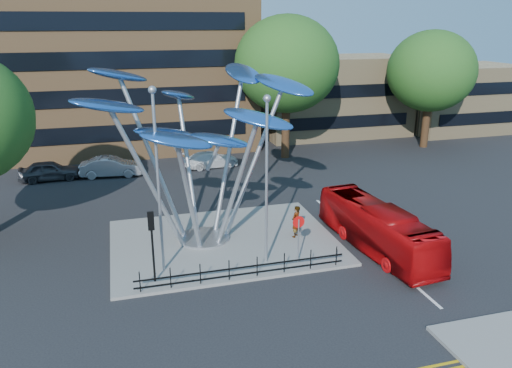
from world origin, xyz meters
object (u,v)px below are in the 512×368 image
object	(u,v)px
street_lamp_left	(157,166)
parked_car_mid	(111,167)
tree_right	(287,64)
traffic_light_island	(152,232)
red_bus	(377,228)
leaf_sculpture	(198,117)
tree_far	(431,71)
street_lamp_right	(267,166)
parked_car_left	(49,171)
no_entry_sign_island	(298,231)
parked_car_right	(211,159)
pedestrian	(296,221)

from	to	relation	value
street_lamp_left	parked_car_mid	world-z (taller)	street_lamp_left
tree_right	traffic_light_island	size ratio (longest dim) A/B	3.54
street_lamp_left	red_bus	xyz separation A→B (m)	(11.10, -0.45, -4.11)
leaf_sculpture	tree_far	bearing A→B (deg)	32.48
leaf_sculpture	traffic_light_island	distance (m)	6.65
street_lamp_right	street_lamp_left	bearing A→B (deg)	174.29
traffic_light_island	parked_car_mid	distance (m)	18.03
street_lamp_left	red_bus	world-z (taller)	street_lamp_left
tree_far	parked_car_left	distance (m)	33.97
no_entry_sign_island	red_bus	size ratio (longest dim) A/B	0.27
tree_far	street_lamp_left	size ratio (longest dim) A/B	1.23
parked_car_mid	parked_car_right	bearing A→B (deg)	-81.64
tree_far	parked_car_right	distance (m)	21.87
leaf_sculpture	pedestrian	size ratio (longest dim) A/B	7.00
leaf_sculpture	street_lamp_right	distance (m)	4.83
red_bus	parked_car_mid	bearing A→B (deg)	122.57
parked_car_right	street_lamp_left	bearing A→B (deg)	153.53
street_lamp_left	street_lamp_right	distance (m)	5.03
leaf_sculpture	parked_car_mid	world-z (taller)	leaf_sculpture
street_lamp_left	traffic_light_island	bearing A→B (deg)	-116.57
street_lamp_left	traffic_light_island	size ratio (longest dim) A/B	2.57
parked_car_left	parked_car_mid	distance (m)	4.51
no_entry_sign_island	parked_car_mid	bearing A→B (deg)	116.37
no_entry_sign_island	red_bus	distance (m)	4.67
parked_car_mid	parked_car_right	distance (m)	7.99
tree_far	no_entry_sign_island	xyz separation A→B (m)	(-20.00, -19.48, -5.29)
tree_right	tree_far	bearing A→B (deg)	0.00
street_lamp_right	parked_car_left	xyz separation A→B (m)	(-11.84, 17.56, -4.35)
street_lamp_right	traffic_light_island	xyz separation A→B (m)	(-5.50, -0.50, -2.48)
street_lamp_left	no_entry_sign_island	xyz separation A→B (m)	(6.50, -0.98, -3.54)
red_bus	parked_car_mid	world-z (taller)	red_bus
traffic_light_island	parked_car_right	distance (m)	19.34
leaf_sculpture	traffic_light_island	xyz separation A→B (m)	(-2.93, -4.18, -4.26)
street_lamp_left	no_entry_sign_island	bearing A→B (deg)	-8.61
pedestrian	parked_car_left	bearing A→B (deg)	-86.75
street_lamp_right	parked_car_mid	bearing A→B (deg)	112.94
leaf_sculpture	parked_car_right	distance (m)	15.70
red_bus	parked_car_left	distance (m)	25.07
leaf_sculpture	parked_car_mid	xyz separation A→B (m)	(-4.77, 13.66, -6.10)
tree_right	street_lamp_left	size ratio (longest dim) A/B	1.38
tree_far	red_bus	xyz separation A→B (m)	(-15.40, -18.95, -5.86)
street_lamp_left	pedestrian	world-z (taller)	street_lamp_left
pedestrian	parked_car_mid	distance (m)	17.84
tree_right	pedestrian	world-z (taller)	tree_right
no_entry_sign_island	parked_car_right	xyz separation A→B (m)	(-0.86, 18.21, -1.16)
pedestrian	parked_car_mid	size ratio (longest dim) A/B	0.39
traffic_light_island	tree_far	bearing A→B (deg)	35.84
street_lamp_left	pedestrian	distance (m)	8.81
street_lamp_right	parked_car_mid	distance (m)	19.32
no_entry_sign_island	parked_car_mid	distance (m)	19.92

